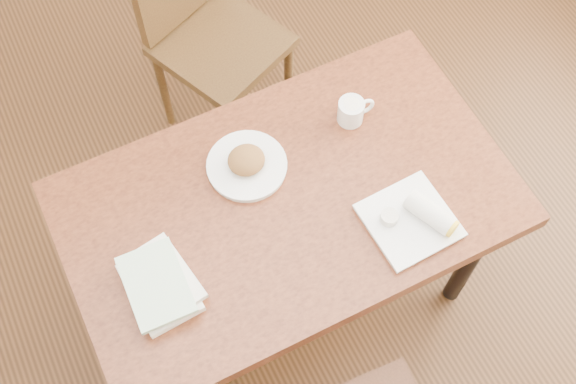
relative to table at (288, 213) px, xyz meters
name	(u,v)px	position (x,y,z in m)	size (l,w,h in m)	color
ground	(288,290)	(0.00, 0.00, -0.67)	(4.00, 5.00, 0.01)	#472814
table	(288,213)	(0.00, 0.00, 0.00)	(1.30, 0.78, 0.75)	brown
chair_far	(203,21)	(0.10, 0.90, -0.12)	(0.55, 0.55, 0.95)	#483114
plate_scone	(247,164)	(-0.06, 0.15, 0.11)	(0.24, 0.24, 0.08)	white
coffee_mug	(352,111)	(0.30, 0.17, 0.13)	(0.12, 0.08, 0.08)	white
plate_burrito	(416,218)	(0.29, -0.23, 0.11)	(0.25, 0.25, 0.08)	white
book_stack	(159,284)	(-0.43, -0.09, 0.11)	(0.20, 0.26, 0.06)	white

